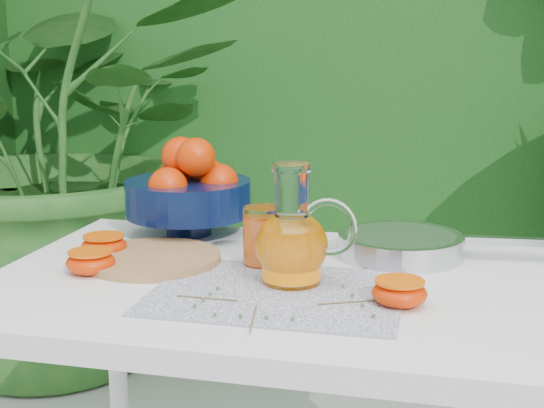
% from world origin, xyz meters
% --- Properties ---
extents(hedge_backdrop, '(8.00, 1.65, 2.50)m').
position_xyz_m(hedge_backdrop, '(0.06, 2.06, 1.19)').
color(hedge_backdrop, '#164B15').
rests_on(hedge_backdrop, ground).
extents(potted_plant_left, '(1.92, 1.92, 1.69)m').
position_xyz_m(potted_plant_left, '(-1.13, 1.19, 0.85)').
color(potted_plant_left, '#1D561D').
rests_on(potted_plant_left, ground).
extents(white_table, '(1.00, 0.70, 0.75)m').
position_xyz_m(white_table, '(-0.10, 0.01, 0.67)').
color(white_table, white).
rests_on(white_table, ground).
extents(placemat, '(0.42, 0.33, 0.00)m').
position_xyz_m(placemat, '(-0.06, -0.08, 0.75)').
color(placemat, '#0D164B').
rests_on(placemat, white_table).
extents(cutting_board, '(0.27, 0.27, 0.02)m').
position_xyz_m(cutting_board, '(-0.33, 0.04, 0.76)').
color(cutting_board, '#B07B4F').
rests_on(cutting_board, white_table).
extents(fruit_bowl, '(0.35, 0.35, 0.22)m').
position_xyz_m(fruit_bowl, '(-0.34, 0.27, 0.85)').
color(fruit_bowl, black).
rests_on(fruit_bowl, white_table).
extents(juice_pitcher, '(0.19, 0.14, 0.21)m').
position_xyz_m(juice_pitcher, '(-0.05, -0.02, 0.83)').
color(juice_pitcher, white).
rests_on(juice_pitcher, white_table).
extents(juice_tumbler, '(0.08, 0.08, 0.11)m').
position_xyz_m(juice_tumbler, '(-0.13, 0.08, 0.81)').
color(juice_tumbler, white).
rests_on(juice_tumbler, white_table).
extents(saute_pan, '(0.44, 0.27, 0.05)m').
position_xyz_m(saute_pan, '(0.12, 0.20, 0.77)').
color(saute_pan, '#B7B7BC').
rests_on(saute_pan, white_table).
extents(orange_halves, '(0.68, 0.25, 0.04)m').
position_xyz_m(orange_halves, '(-0.24, -0.02, 0.77)').
color(orange_halves, red).
rests_on(orange_halves, white_table).
extents(thyme_sprigs, '(0.35, 0.24, 0.01)m').
position_xyz_m(thyme_sprigs, '(-0.05, -0.15, 0.76)').
color(thyme_sprigs, brown).
rests_on(thyme_sprigs, white_table).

